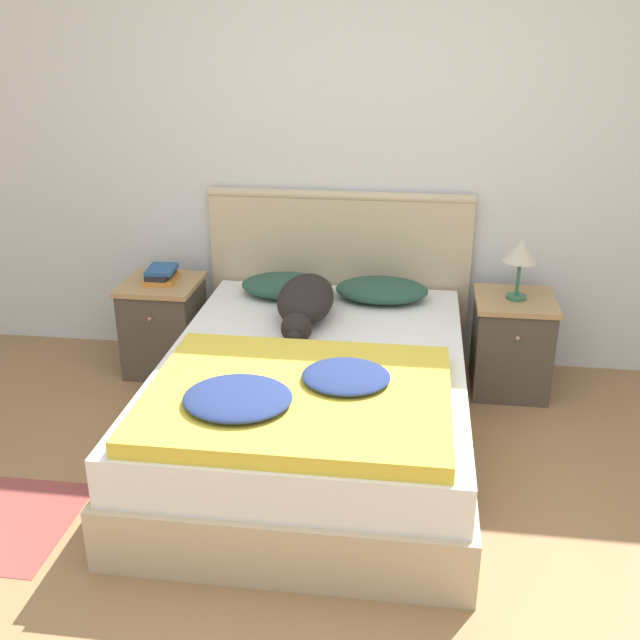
# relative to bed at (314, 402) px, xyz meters

# --- Properties ---
(ground_plane) EXTENTS (16.00, 16.00, 0.00)m
(ground_plane) POSITION_rel_bed_xyz_m (0.12, -1.02, -0.24)
(ground_plane) COLOR #997047
(wall_back) EXTENTS (9.00, 0.06, 2.55)m
(wall_back) POSITION_rel_bed_xyz_m (0.12, 1.11, 1.04)
(wall_back) COLOR silver
(wall_back) RESTS_ON ground_plane
(bed) EXTENTS (1.45, 2.04, 0.49)m
(bed) POSITION_rel_bed_xyz_m (0.00, 0.00, 0.00)
(bed) COLOR #C6B28E
(bed) RESTS_ON ground_plane
(headboard) EXTENTS (1.53, 0.06, 1.04)m
(headboard) POSITION_rel_bed_xyz_m (-0.00, 1.04, 0.30)
(headboard) COLOR #C6B28E
(headboard) RESTS_ON ground_plane
(nightstand_left) EXTENTS (0.43, 0.46, 0.55)m
(nightstand_left) POSITION_rel_bed_xyz_m (-1.00, 0.75, 0.04)
(nightstand_left) COLOR #4C4238
(nightstand_left) RESTS_ON ground_plane
(nightstand_right) EXTENTS (0.43, 0.46, 0.55)m
(nightstand_right) POSITION_rel_bed_xyz_m (1.00, 0.75, 0.04)
(nightstand_right) COLOR #4C4238
(nightstand_right) RESTS_ON ground_plane
(pillow_left) EXTENTS (0.52, 0.36, 0.11)m
(pillow_left) POSITION_rel_bed_xyz_m (-0.27, 0.79, 0.30)
(pillow_left) COLOR #284C3D
(pillow_left) RESTS_ON bed
(pillow_right) EXTENTS (0.52, 0.36, 0.11)m
(pillow_right) POSITION_rel_bed_xyz_m (0.27, 0.79, 0.30)
(pillow_right) COLOR #284C3D
(pillow_right) RESTS_ON bed
(quilt) EXTENTS (1.24, 1.00, 0.13)m
(quilt) POSITION_rel_bed_xyz_m (-0.01, -0.48, 0.29)
(quilt) COLOR yellow
(quilt) RESTS_ON bed
(dog) EXTENTS (0.29, 0.76, 0.22)m
(dog) POSITION_rel_bed_xyz_m (-0.11, 0.43, 0.35)
(dog) COLOR black
(dog) RESTS_ON bed
(book_stack) EXTENTS (0.19, 0.24, 0.08)m
(book_stack) POSITION_rel_bed_xyz_m (-1.00, 0.77, 0.35)
(book_stack) COLOR orange
(book_stack) RESTS_ON nightstand_left
(table_lamp) EXTENTS (0.18, 0.18, 0.33)m
(table_lamp) POSITION_rel_bed_xyz_m (1.00, 0.74, 0.56)
(table_lamp) COLOR #336B4C
(table_lamp) RESTS_ON nightstand_right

